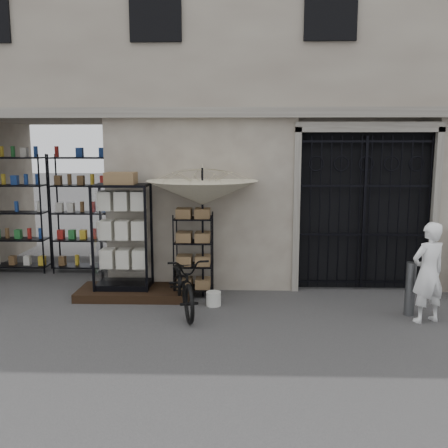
{
  "coord_description": "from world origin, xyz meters",
  "views": [
    {
      "loc": [
        -0.54,
        -7.01,
        2.7
      ],
      "look_at": [
        -0.8,
        1.4,
        1.35
      ],
      "focal_mm": 40.0,
      "sensor_mm": 36.0,
      "label": 1
    }
  ],
  "objects_px": {
    "market_umbrella": "(202,186)",
    "shopkeeper": "(425,321)",
    "bicycle": "(184,311)",
    "wire_rack": "(194,256)",
    "white_bucket": "(214,299)",
    "display_cabinet": "(123,242)",
    "steel_bollard": "(410,289)"
  },
  "relations": [
    {
      "from": "market_umbrella",
      "to": "shopkeeper",
      "type": "xyz_separation_m",
      "value": [
        3.51,
        -1.16,
        -1.98
      ]
    },
    {
      "from": "market_umbrella",
      "to": "bicycle",
      "type": "bearing_deg",
      "value": -108.49
    },
    {
      "from": "wire_rack",
      "to": "bicycle",
      "type": "height_order",
      "value": "wire_rack"
    },
    {
      "from": "white_bucket",
      "to": "shopkeeper",
      "type": "height_order",
      "value": "white_bucket"
    },
    {
      "from": "market_umbrella",
      "to": "shopkeeper",
      "type": "distance_m",
      "value": 4.2
    },
    {
      "from": "display_cabinet",
      "to": "shopkeeper",
      "type": "distance_m",
      "value": 5.17
    },
    {
      "from": "shopkeeper",
      "to": "market_umbrella",
      "type": "bearing_deg",
      "value": -39.08
    },
    {
      "from": "market_umbrella",
      "to": "steel_bollard",
      "type": "bearing_deg",
      "value": -14.53
    },
    {
      "from": "display_cabinet",
      "to": "steel_bollard",
      "type": "bearing_deg",
      "value": 2.11
    },
    {
      "from": "display_cabinet",
      "to": "steel_bollard",
      "type": "relative_size",
      "value": 2.34
    },
    {
      "from": "display_cabinet",
      "to": "bicycle",
      "type": "relative_size",
      "value": 1.11
    },
    {
      "from": "display_cabinet",
      "to": "white_bucket",
      "type": "bearing_deg",
      "value": -4.83
    },
    {
      "from": "white_bucket",
      "to": "steel_bollard",
      "type": "bearing_deg",
      "value": -6.76
    },
    {
      "from": "bicycle",
      "to": "shopkeeper",
      "type": "height_order",
      "value": "bicycle"
    },
    {
      "from": "display_cabinet",
      "to": "market_umbrella",
      "type": "distance_m",
      "value": 1.74
    },
    {
      "from": "wire_rack",
      "to": "shopkeeper",
      "type": "height_order",
      "value": "wire_rack"
    },
    {
      "from": "market_umbrella",
      "to": "white_bucket",
      "type": "bearing_deg",
      "value": -66.58
    },
    {
      "from": "wire_rack",
      "to": "white_bucket",
      "type": "height_order",
      "value": "wire_rack"
    },
    {
      "from": "bicycle",
      "to": "steel_bollard",
      "type": "xyz_separation_m",
      "value": [
        3.62,
        -0.09,
        0.43
      ]
    },
    {
      "from": "bicycle",
      "to": "shopkeeper",
      "type": "bearing_deg",
      "value": -21.84
    },
    {
      "from": "market_umbrella",
      "to": "shopkeeper",
      "type": "height_order",
      "value": "market_umbrella"
    },
    {
      "from": "display_cabinet",
      "to": "wire_rack",
      "type": "height_order",
      "value": "display_cabinet"
    },
    {
      "from": "wire_rack",
      "to": "market_umbrella",
      "type": "height_order",
      "value": "market_umbrella"
    },
    {
      "from": "white_bucket",
      "to": "shopkeeper",
      "type": "relative_size",
      "value": 0.16
    },
    {
      "from": "bicycle",
      "to": "shopkeeper",
      "type": "relative_size",
      "value": 1.17
    },
    {
      "from": "display_cabinet",
      "to": "bicycle",
      "type": "height_order",
      "value": "display_cabinet"
    },
    {
      "from": "display_cabinet",
      "to": "bicycle",
      "type": "xyz_separation_m",
      "value": [
        1.16,
        -0.8,
        -0.99
      ]
    },
    {
      "from": "display_cabinet",
      "to": "shopkeeper",
      "type": "relative_size",
      "value": 1.3
    },
    {
      "from": "market_umbrella",
      "to": "steel_bollard",
      "type": "xyz_separation_m",
      "value": [
        3.36,
        -0.87,
        -1.55
      ]
    },
    {
      "from": "wire_rack",
      "to": "market_umbrella",
      "type": "xyz_separation_m",
      "value": [
        0.17,
        -0.05,
        1.25
      ]
    },
    {
      "from": "bicycle",
      "to": "steel_bollard",
      "type": "relative_size",
      "value": 2.1
    },
    {
      "from": "market_umbrella",
      "to": "white_bucket",
      "type": "xyz_separation_m",
      "value": [
        0.22,
        -0.5,
        -1.86
      ]
    }
  ]
}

